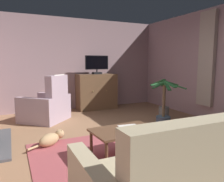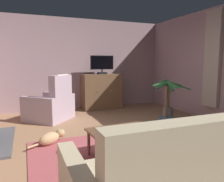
{
  "view_description": "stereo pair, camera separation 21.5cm",
  "coord_description": "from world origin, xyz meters",
  "px_view_note": "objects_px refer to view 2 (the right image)",
  "views": [
    {
      "loc": [
        -1.7,
        -3.18,
        1.4
      ],
      "look_at": [
        -0.09,
        0.27,
        0.9
      ],
      "focal_mm": 35.03,
      "sensor_mm": 36.0,
      "label": 1
    },
    {
      "loc": [
        -1.5,
        -3.26,
        1.4
      ],
      "look_at": [
        -0.09,
        0.27,
        0.9
      ],
      "focal_mm": 35.03,
      "sensor_mm": 36.0,
      "label": 2
    }
  ],
  "objects_px": {
    "tv_remote": "(118,132)",
    "sofa_floral": "(179,180)",
    "armchair_angled_to_table": "(51,106)",
    "cat": "(51,138)",
    "tv_cabinet": "(102,92)",
    "potted_plant_on_hearth_side": "(168,109)",
    "potted_plant_small_fern_corner": "(166,119)",
    "television": "(102,64)",
    "folded_newspaper": "(127,127)",
    "coffee_table": "(122,133)"
  },
  "relations": [
    {
      "from": "television",
      "to": "folded_newspaper",
      "type": "relative_size",
      "value": 2.34
    },
    {
      "from": "tv_remote",
      "to": "potted_plant_small_fern_corner",
      "type": "bearing_deg",
      "value": -74.74
    },
    {
      "from": "tv_remote",
      "to": "potted_plant_small_fern_corner",
      "type": "height_order",
      "value": "potted_plant_small_fern_corner"
    },
    {
      "from": "coffee_table",
      "to": "potted_plant_on_hearth_side",
      "type": "bearing_deg",
      "value": 37.56
    },
    {
      "from": "coffee_table",
      "to": "folded_newspaper",
      "type": "distance_m",
      "value": 0.15
    },
    {
      "from": "television",
      "to": "armchair_angled_to_table",
      "type": "height_order",
      "value": "television"
    },
    {
      "from": "coffee_table",
      "to": "armchair_angled_to_table",
      "type": "relative_size",
      "value": 0.76
    },
    {
      "from": "folded_newspaper",
      "to": "sofa_floral",
      "type": "distance_m",
      "value": 1.38
    },
    {
      "from": "coffee_table",
      "to": "potted_plant_small_fern_corner",
      "type": "xyz_separation_m",
      "value": [
        1.37,
        0.84,
        -0.13
      ]
    },
    {
      "from": "folded_newspaper",
      "to": "sofa_floral",
      "type": "relative_size",
      "value": 0.15
    },
    {
      "from": "sofa_floral",
      "to": "tv_remote",
      "type": "bearing_deg",
      "value": 95.31
    },
    {
      "from": "television",
      "to": "armchair_angled_to_table",
      "type": "bearing_deg",
      "value": -155.06
    },
    {
      "from": "tv_cabinet",
      "to": "armchair_angled_to_table",
      "type": "distance_m",
      "value": 1.77
    },
    {
      "from": "television",
      "to": "potted_plant_on_hearth_side",
      "type": "distance_m",
      "value": 2.38
    },
    {
      "from": "potted_plant_on_hearth_side",
      "to": "folded_newspaper",
      "type": "bearing_deg",
      "value": -142.31
    },
    {
      "from": "television",
      "to": "armchair_angled_to_table",
      "type": "relative_size",
      "value": 0.54
    },
    {
      "from": "tv_cabinet",
      "to": "cat",
      "type": "height_order",
      "value": "tv_cabinet"
    },
    {
      "from": "tv_cabinet",
      "to": "potted_plant_on_hearth_side",
      "type": "distance_m",
      "value": 2.19
    },
    {
      "from": "coffee_table",
      "to": "armchair_angled_to_table",
      "type": "distance_m",
      "value": 2.68
    },
    {
      "from": "tv_remote",
      "to": "potted_plant_on_hearth_side",
      "type": "relative_size",
      "value": 0.18
    },
    {
      "from": "tv_cabinet",
      "to": "folded_newspaper",
      "type": "height_order",
      "value": "tv_cabinet"
    },
    {
      "from": "cat",
      "to": "tv_cabinet",
      "type": "bearing_deg",
      "value": 54.1
    },
    {
      "from": "folded_newspaper",
      "to": "cat",
      "type": "distance_m",
      "value": 1.37
    },
    {
      "from": "television",
      "to": "folded_newspaper",
      "type": "distance_m",
      "value": 3.44
    },
    {
      "from": "armchair_angled_to_table",
      "to": "potted_plant_on_hearth_side",
      "type": "xyz_separation_m",
      "value": [
        2.6,
        -1.14,
        -0.04
      ]
    },
    {
      "from": "tv_remote",
      "to": "armchair_angled_to_table",
      "type": "height_order",
      "value": "armchair_angled_to_table"
    },
    {
      "from": "coffee_table",
      "to": "cat",
      "type": "height_order",
      "value": "coffee_table"
    },
    {
      "from": "television",
      "to": "cat",
      "type": "bearing_deg",
      "value": -126.5
    },
    {
      "from": "coffee_table",
      "to": "tv_remote",
      "type": "distance_m",
      "value": 0.17
    },
    {
      "from": "armchair_angled_to_table",
      "to": "potted_plant_on_hearth_side",
      "type": "height_order",
      "value": "armchair_angled_to_table"
    },
    {
      "from": "folded_newspaper",
      "to": "tv_cabinet",
      "type": "bearing_deg",
      "value": 83.26
    },
    {
      "from": "sofa_floral",
      "to": "cat",
      "type": "xyz_separation_m",
      "value": [
        -0.91,
        2.21,
        -0.2
      ]
    },
    {
      "from": "folded_newspaper",
      "to": "potted_plant_on_hearth_side",
      "type": "relative_size",
      "value": 0.32
    },
    {
      "from": "coffee_table",
      "to": "potted_plant_on_hearth_side",
      "type": "distance_m",
      "value": 2.36
    },
    {
      "from": "tv_cabinet",
      "to": "sofa_floral",
      "type": "height_order",
      "value": "tv_cabinet"
    },
    {
      "from": "sofa_floral",
      "to": "cat",
      "type": "relative_size",
      "value": 3.11
    },
    {
      "from": "tv_remote",
      "to": "cat",
      "type": "relative_size",
      "value": 0.26
    },
    {
      "from": "television",
      "to": "cat",
      "type": "relative_size",
      "value": 1.07
    },
    {
      "from": "cat",
      "to": "coffee_table",
      "type": "bearing_deg",
      "value": -45.7
    },
    {
      "from": "tv_cabinet",
      "to": "cat",
      "type": "xyz_separation_m",
      "value": [
        -1.76,
        -2.44,
        -0.39
      ]
    },
    {
      "from": "armchair_angled_to_table",
      "to": "cat",
      "type": "relative_size",
      "value": 2.0
    },
    {
      "from": "tv_cabinet",
      "to": "coffee_table",
      "type": "distance_m",
      "value": 3.48
    },
    {
      "from": "tv_remote",
      "to": "sofa_floral",
      "type": "xyz_separation_m",
      "value": [
        0.11,
        -1.16,
        -0.12
      ]
    },
    {
      "from": "tv_remote",
      "to": "folded_newspaper",
      "type": "relative_size",
      "value": 0.57
    },
    {
      "from": "tv_cabinet",
      "to": "tv_remote",
      "type": "bearing_deg",
      "value": -105.46
    },
    {
      "from": "folded_newspaper",
      "to": "cat",
      "type": "relative_size",
      "value": 0.46
    },
    {
      "from": "television",
      "to": "potted_plant_on_hearth_side",
      "type": "relative_size",
      "value": 0.74
    },
    {
      "from": "tv_cabinet",
      "to": "tv_remote",
      "type": "height_order",
      "value": "tv_cabinet"
    },
    {
      "from": "potted_plant_small_fern_corner",
      "to": "cat",
      "type": "height_order",
      "value": "potted_plant_small_fern_corner"
    },
    {
      "from": "potted_plant_small_fern_corner",
      "to": "television",
      "type": "bearing_deg",
      "value": 101.74
    }
  ]
}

